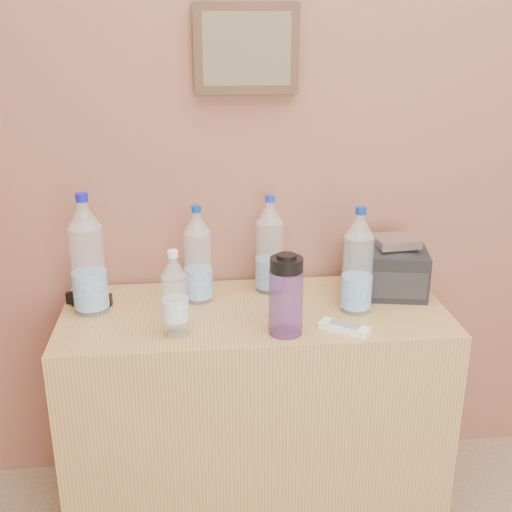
{
  "coord_description": "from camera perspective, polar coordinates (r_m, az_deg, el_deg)",
  "views": [
    {
      "loc": [
        -0.49,
        0.08,
        1.48
      ],
      "look_at": [
        -0.32,
        1.71,
        0.87
      ],
      "focal_mm": 45.0,
      "sensor_mm": 36.0,
      "label": 1
    }
  ],
  "objects": [
    {
      "name": "picture_frame",
      "position": [
        1.91,
        -0.85,
        17.94
      ],
      "size": [
        0.3,
        0.03,
        0.25
      ],
      "primitive_type": null,
      "color": "#382311",
      "rests_on": "room_shell"
    },
    {
      "name": "sunglasses",
      "position": [
        1.95,
        -14.61,
        -3.71
      ],
      "size": [
        0.14,
        0.08,
        0.04
      ],
      "primitive_type": null,
      "rotation": [
        0.0,
        0.0,
        -0.22
      ],
      "color": "black",
      "rests_on": "dresser"
    },
    {
      "name": "pet_large_b",
      "position": [
        1.88,
        -5.18,
        -0.3
      ],
      "size": [
        0.08,
        0.08,
        0.29
      ],
      "rotation": [
        0.0,
        0.0,
        0.28
      ],
      "color": "white",
      "rests_on": "dresser"
    },
    {
      "name": "dresser",
      "position": [
        2.03,
        -0.12,
        -13.69
      ],
      "size": [
        1.11,
        0.46,
        0.69
      ],
      "primitive_type": "cube",
      "color": "#A97F4D",
      "rests_on": "ground"
    },
    {
      "name": "pet_small",
      "position": [
        1.69,
        -7.23,
        -3.73
      ],
      "size": [
        0.07,
        0.07,
        0.24
      ],
      "rotation": [
        0.0,
        0.0,
        -0.03
      ],
      "color": "white",
      "rests_on": "dresser"
    },
    {
      "name": "pet_large_a",
      "position": [
        1.85,
        -14.72,
        -0.41
      ],
      "size": [
        0.09,
        0.09,
        0.35
      ],
      "rotation": [
        0.0,
        0.0,
        0.18
      ],
      "color": "silver",
      "rests_on": "dresser"
    },
    {
      "name": "ac_remote",
      "position": [
        1.75,
        7.88,
        -6.34
      ],
      "size": [
        0.14,
        0.11,
        0.02
      ],
      "primitive_type": "cube",
      "rotation": [
        0.0,
        0.0,
        -0.62
      ],
      "color": "silver",
      "rests_on": "dresser"
    },
    {
      "name": "pet_large_d",
      "position": [
        1.82,
        9.02,
        -0.88
      ],
      "size": [
        0.08,
        0.08,
        0.31
      ],
      "rotation": [
        0.0,
        0.0,
        -0.34
      ],
      "color": "silver",
      "rests_on": "dresser"
    },
    {
      "name": "nalgene_bottle",
      "position": [
        1.68,
        2.68,
        -3.48
      ],
      "size": [
        0.09,
        0.09,
        0.22
      ],
      "rotation": [
        0.0,
        0.0,
        -0.27
      ],
      "color": "#602E85",
      "rests_on": "dresser"
    },
    {
      "name": "toiletry_bag",
      "position": [
        1.98,
        11.58,
        -1.14
      ],
      "size": [
        0.26,
        0.21,
        0.16
      ],
      "primitive_type": null,
      "rotation": [
        0.0,
        0.0,
        -0.19
      ],
      "color": "black",
      "rests_on": "dresser"
    },
    {
      "name": "foil_packet",
      "position": [
        1.94,
        12.34,
        1.29
      ],
      "size": [
        0.13,
        0.11,
        0.03
      ],
      "primitive_type": "cube",
      "rotation": [
        0.0,
        0.0,
        0.08
      ],
      "color": "silver",
      "rests_on": "toiletry_bag"
    },
    {
      "name": "pet_large_c",
      "position": [
        1.94,
        1.22,
        0.61
      ],
      "size": [
        0.08,
        0.08,
        0.3
      ],
      "rotation": [
        0.0,
        0.0,
        0.13
      ],
      "color": "silver",
      "rests_on": "dresser"
    }
  ]
}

